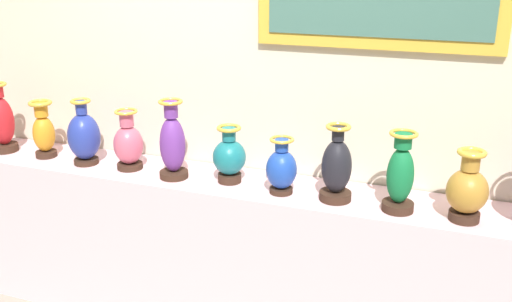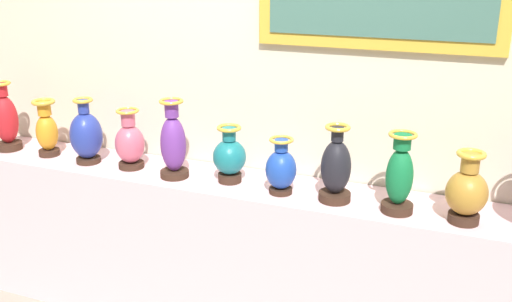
% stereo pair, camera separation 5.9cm
% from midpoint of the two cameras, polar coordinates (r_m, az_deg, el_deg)
% --- Properties ---
extents(display_shelf, '(3.53, 0.42, 0.90)m').
position_cam_midpoint_polar(display_shelf, '(3.23, -0.53, -10.71)').
color(display_shelf, beige).
rests_on(display_shelf, ground_plane).
extents(back_wall, '(5.16, 0.14, 2.70)m').
position_cam_midpoint_polar(back_wall, '(3.13, 1.35, 6.28)').
color(back_wall, beige).
rests_on(back_wall, ground_plane).
extents(vase_crimson, '(0.15, 0.15, 0.42)m').
position_cam_midpoint_polar(vase_crimson, '(3.80, -24.02, 2.61)').
color(vase_crimson, '#382319').
rests_on(vase_crimson, display_shelf).
extents(vase_amber, '(0.13, 0.13, 0.34)m').
position_cam_midpoint_polar(vase_amber, '(3.61, -20.51, 1.85)').
color(vase_amber, '#382319').
rests_on(vase_amber, display_shelf).
extents(vase_cobalt, '(0.18, 0.18, 0.38)m').
position_cam_midpoint_polar(vase_cobalt, '(3.42, -16.96, 1.39)').
color(vase_cobalt, '#382319').
rests_on(vase_cobalt, display_shelf).
extents(vase_rose, '(0.16, 0.16, 0.34)m').
position_cam_midpoint_polar(vase_rose, '(3.28, -12.89, 0.70)').
color(vase_rose, '#382319').
rests_on(vase_rose, display_shelf).
extents(vase_violet, '(0.15, 0.15, 0.43)m').
position_cam_midpoint_polar(vase_violet, '(3.09, -8.70, 0.66)').
color(vase_violet, '#382319').
rests_on(vase_violet, display_shelf).
extents(vase_teal, '(0.17, 0.17, 0.30)m').
position_cam_midpoint_polar(vase_teal, '(3.02, -3.19, -0.57)').
color(vase_teal, '#382319').
rests_on(vase_teal, display_shelf).
extents(vase_sapphire, '(0.15, 0.15, 0.29)m').
position_cam_midpoint_polar(vase_sapphire, '(2.88, 1.92, -1.72)').
color(vase_sapphire, '#382319').
rests_on(vase_sapphire, display_shelf).
extents(vase_onyx, '(0.16, 0.16, 0.38)m').
position_cam_midpoint_polar(vase_onyx, '(2.81, 7.29, -1.67)').
color(vase_onyx, '#382319').
rests_on(vase_onyx, display_shelf).
extents(vase_emerald, '(0.15, 0.15, 0.38)m').
position_cam_midpoint_polar(vase_emerald, '(2.74, 13.33, -2.39)').
color(vase_emerald, '#382319').
rests_on(vase_emerald, display_shelf).
extents(vase_ochre, '(0.18, 0.18, 0.33)m').
position_cam_midpoint_polar(vase_ochre, '(2.73, 19.39, -3.61)').
color(vase_ochre, '#382319').
rests_on(vase_ochre, display_shelf).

